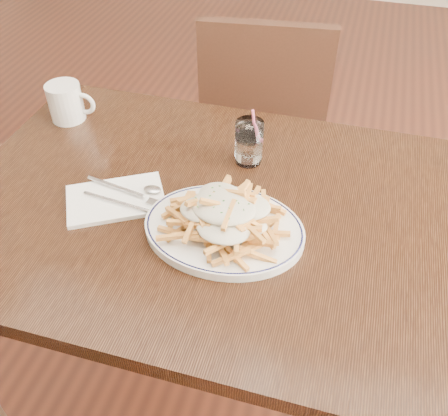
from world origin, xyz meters
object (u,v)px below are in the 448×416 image
(chair_far, at_px, (264,119))
(water_glass, at_px, (249,144))
(table, at_px, (223,231))
(loaded_fries, at_px, (224,211))
(coffee_mug, at_px, (67,102))
(fries_plate, at_px, (224,229))

(chair_far, distance_m, water_glass, 0.63)
(table, xyz_separation_m, loaded_fries, (0.03, -0.08, 0.14))
(coffee_mug, bearing_deg, fries_plate, -30.39)
(chair_far, bearing_deg, fries_plate, -84.10)
(chair_far, relative_size, loaded_fries, 3.65)
(table, relative_size, loaded_fries, 4.85)
(table, height_order, chair_far, chair_far)
(water_glass, bearing_deg, fries_plate, -87.49)
(chair_far, distance_m, loaded_fries, 0.87)
(chair_far, bearing_deg, water_glass, -82.57)
(loaded_fries, height_order, coffee_mug, coffee_mug)
(table, height_order, coffee_mug, coffee_mug)
(coffee_mug, bearing_deg, loaded_fries, -30.39)
(chair_far, height_order, fries_plate, chair_far)
(water_glass, height_order, coffee_mug, water_glass)
(table, xyz_separation_m, coffee_mug, (-0.49, 0.23, 0.13))
(fries_plate, height_order, loaded_fries, loaded_fries)
(coffee_mug, bearing_deg, chair_far, 49.48)
(loaded_fries, xyz_separation_m, coffee_mug, (-0.52, 0.30, -0.01))
(coffee_mug, bearing_deg, water_glass, -5.60)
(chair_far, height_order, coffee_mug, chair_far)
(fries_plate, relative_size, loaded_fries, 1.57)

